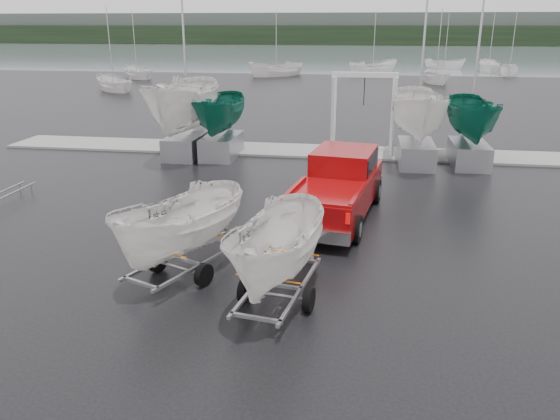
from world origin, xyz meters
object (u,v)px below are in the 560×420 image
object	(u,v)px
trailer_hitched	(279,192)
trailer_parked	(179,175)
pickup_truck	(339,183)
boat_hoist	(364,102)

from	to	relation	value
trailer_hitched	trailer_parked	world-z (taller)	trailer_hitched
trailer_hitched	trailer_parked	distance (m)	2.91
trailer_parked	trailer_hitched	bearing A→B (deg)	0.75
pickup_truck	trailer_hitched	bearing A→B (deg)	-90.00
pickup_truck	boat_hoist	bearing A→B (deg)	95.00
trailer_parked	boat_hoist	size ratio (longest dim) A/B	1.25
trailer_parked	boat_hoist	world-z (taller)	trailer_parked
trailer_hitched	boat_hoist	world-z (taller)	trailer_hitched
trailer_parked	boat_hoist	bearing A→B (deg)	96.52
pickup_truck	boat_hoist	size ratio (longest dim) A/B	1.65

